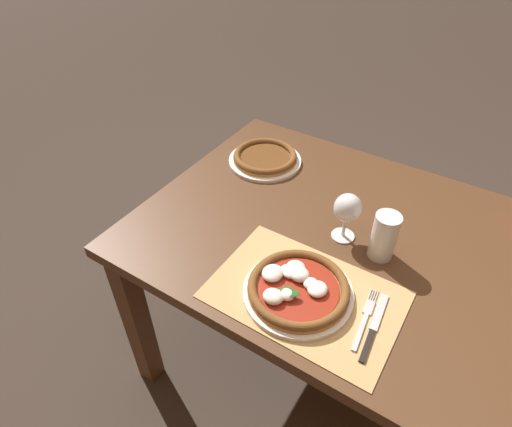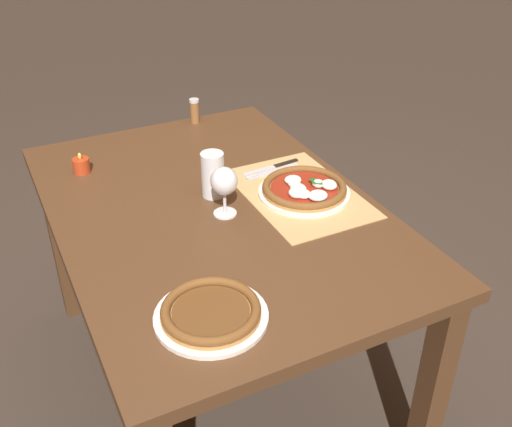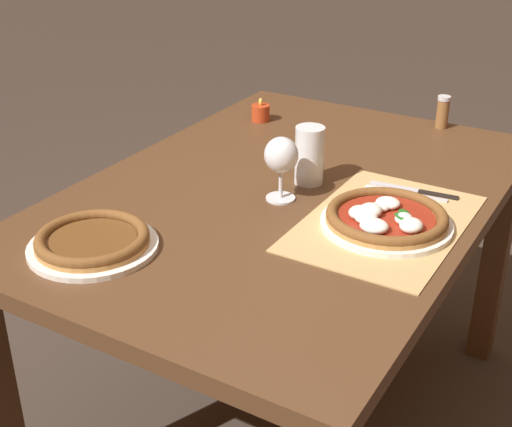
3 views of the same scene
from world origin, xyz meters
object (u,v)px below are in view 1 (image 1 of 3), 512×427
at_px(wine_glass, 347,210).
at_px(fork, 365,318).
at_px(pizza_far, 265,158).
at_px(pizza_near, 297,288).
at_px(knife, 374,326).
at_px(pint_glass, 384,237).

relative_size(wine_glass, fork, 0.77).
xyz_separation_m(pizza_far, fork, (0.58, -0.46, -0.01)).
bearing_deg(pizza_near, wine_glass, 87.47).
bearing_deg(knife, pizza_far, 141.87).
bearing_deg(knife, pint_glass, 107.27).
bearing_deg(pizza_far, pint_glass, -23.53).
xyz_separation_m(pint_glass, knife, (0.08, -0.24, -0.06)).
relative_size(pizza_near, wine_glass, 1.86).
bearing_deg(pint_glass, knife, -72.73).
height_order(fork, knife, knife).
relative_size(pizza_far, fork, 1.34).
height_order(pint_glass, knife, pint_glass).
height_order(pizza_near, pizza_far, pizza_near).
distance_m(pizza_near, wine_glass, 0.28).
xyz_separation_m(wine_glass, knife, (0.20, -0.26, -0.10)).
bearing_deg(knife, wine_glass, 127.21).
xyz_separation_m(pizza_far, knife, (0.60, -0.47, -0.01)).
height_order(pizza_near, fork, pizza_near).
bearing_deg(fork, pint_glass, 101.76).
distance_m(pint_glass, knife, 0.26).
bearing_deg(pint_glass, pizza_near, -117.37).
xyz_separation_m(fork, knife, (0.03, -0.01, 0.00)).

